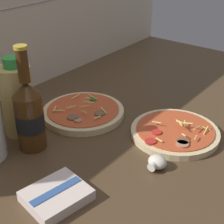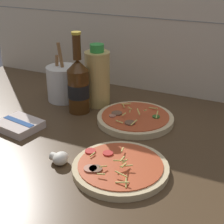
# 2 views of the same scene
# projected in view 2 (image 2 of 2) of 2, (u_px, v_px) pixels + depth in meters

# --- Properties ---
(counter_slab) EXTENTS (1.60, 0.90, 0.03)m
(counter_slab) POSITION_uv_depth(u_px,v_px,m) (116.00, 152.00, 0.94)
(counter_slab) COLOR #4C3823
(counter_slab) RESTS_ON ground
(tile_backsplash) EXTENTS (1.60, 0.01, 0.60)m
(tile_backsplash) POSITION_uv_depth(u_px,v_px,m) (172.00, 19.00, 1.19)
(tile_backsplash) COLOR beige
(tile_backsplash) RESTS_ON ground
(pizza_near) EXTENTS (0.24, 0.24, 0.04)m
(pizza_near) POSITION_uv_depth(u_px,v_px,m) (120.00, 168.00, 0.83)
(pizza_near) COLOR beige
(pizza_near) RESTS_ON counter_slab
(pizza_far) EXTENTS (0.24, 0.24, 0.05)m
(pizza_far) POSITION_uv_depth(u_px,v_px,m) (135.00, 119.00, 1.08)
(pizza_far) COLOR beige
(pizza_far) RESTS_ON counter_slab
(beer_bottle) EXTENTS (0.07, 0.07, 0.27)m
(beer_bottle) POSITION_uv_depth(u_px,v_px,m) (78.00, 85.00, 1.12)
(beer_bottle) COLOR #47280F
(beer_bottle) RESTS_ON counter_slab
(oil_bottle) EXTENTS (0.08, 0.08, 0.21)m
(oil_bottle) POSITION_uv_depth(u_px,v_px,m) (98.00, 78.00, 1.17)
(oil_bottle) COLOR #D6B766
(oil_bottle) RESTS_ON counter_slab
(mushroom_left) EXTENTS (0.05, 0.05, 0.03)m
(mushroom_left) POSITION_uv_depth(u_px,v_px,m) (60.00, 158.00, 0.86)
(mushroom_left) COLOR white
(mushroom_left) RESTS_ON counter_slab
(utensil_crock) EXTENTS (0.12, 0.12, 0.21)m
(utensil_crock) POSITION_uv_depth(u_px,v_px,m) (63.00, 83.00, 1.22)
(utensil_crock) COLOR silver
(utensil_crock) RESTS_ON counter_slab
(dish_towel) EXTENTS (0.14, 0.12, 0.03)m
(dish_towel) POSITION_uv_depth(u_px,v_px,m) (19.00, 125.00, 1.03)
(dish_towel) COLOR beige
(dish_towel) RESTS_ON counter_slab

